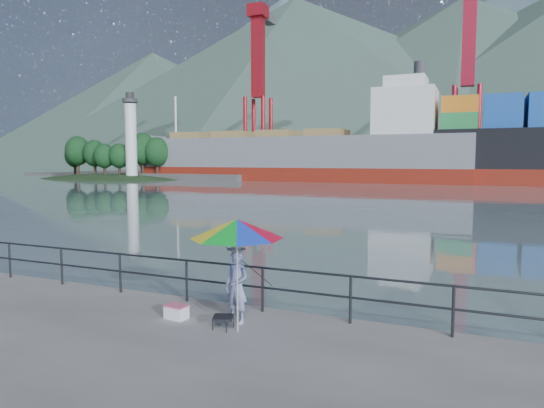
% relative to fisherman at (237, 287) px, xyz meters
% --- Properties ---
extents(harbor_water, '(500.00, 280.00, 0.00)m').
position_rel_fisherman_xyz_m(harbor_water, '(-2.80, 129.18, -0.77)').
color(harbor_water, slate).
rests_on(harbor_water, ground).
extents(far_dock, '(200.00, 40.00, 0.40)m').
position_rel_fisherman_xyz_m(far_dock, '(7.20, 92.18, -0.77)').
color(far_dock, '#514F4C').
rests_on(far_dock, ground).
extents(guardrail, '(22.00, 0.06, 1.03)m').
position_rel_fisherman_xyz_m(guardrail, '(-2.80, 0.88, -0.24)').
color(guardrail, '#2D3033').
rests_on(guardrail, ground).
extents(lighthouse_islet, '(48.00, 26.40, 19.20)m').
position_rel_fisherman_xyz_m(lighthouse_islet, '(-57.77, 61.17, -0.50)').
color(lighthouse_islet, '#263F1E').
rests_on(lighthouse_islet, ground).
extents(fisherman, '(0.62, 0.47, 1.53)m').
position_rel_fisherman_xyz_m(fisherman, '(0.00, 0.00, 0.00)').
color(fisherman, navy).
rests_on(fisherman, ground).
extents(beach_umbrella, '(2.34, 2.34, 2.26)m').
position_rel_fisherman_xyz_m(beach_umbrella, '(0.26, -0.47, 1.30)').
color(beach_umbrella, white).
rests_on(beach_umbrella, ground).
extents(folding_stool, '(0.51, 0.51, 0.26)m').
position_rel_fisherman_xyz_m(folding_stool, '(-0.08, -0.45, -0.63)').
color(folding_stool, black).
rests_on(folding_stool, ground).
extents(cooler_bag, '(0.50, 0.37, 0.27)m').
position_rel_fisherman_xyz_m(cooler_bag, '(-1.31, -0.28, -0.63)').
color(cooler_bag, white).
rests_on(cooler_bag, ground).
extents(fishing_rod, '(0.35, 1.74, 1.25)m').
position_rel_fisherman_xyz_m(fishing_rod, '(-0.23, 1.16, -0.77)').
color(fishing_rod, black).
rests_on(fishing_rod, ground).
extents(bulk_carrier, '(56.54, 9.79, 14.50)m').
position_rel_fisherman_xyz_m(bulk_carrier, '(-22.24, 68.39, 3.29)').
color(bulk_carrier, maroon).
rests_on(bulk_carrier, ground).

